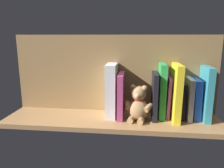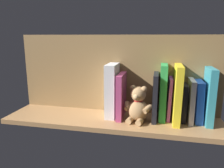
{
  "view_description": "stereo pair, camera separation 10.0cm",
  "coord_description": "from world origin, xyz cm",
  "views": [
    {
      "loc": [
        -10.96,
        97.37,
        38.57
      ],
      "look_at": [
        0.0,
        0.0,
        16.7
      ],
      "focal_mm": 34.49,
      "sensor_mm": 36.0,
      "label": 1
    },
    {
      "loc": [
        -20.85,
        95.74,
        38.57
      ],
      "look_at": [
        0.0,
        0.0,
        16.7
      ],
      "focal_mm": 34.49,
      "sensor_mm": 36.0,
      "label": 2
    }
  ],
  "objects": [
    {
      "name": "ground_plane",
      "position": [
        0.0,
        0.0,
        -1.1
      ],
      "size": [
        102.59,
        26.57,
        2.2
      ],
      "primitive_type": "cube",
      "color": "#A87A4C"
    },
    {
      "name": "shelf_back_panel",
      "position": [
        0.0,
        -11.03,
        19.64
      ],
      "size": [
        102.59,
        1.5,
        39.28
      ],
      "primitive_type": "cube",
      "color": "olive",
      "rests_on": "ground_plane"
    },
    {
      "name": "book_0",
      "position": [
        -43.34,
        -3.05,
        12.56
      ],
      "size": [
        2.99,
        13.66,
        25.12
      ],
      "primitive_type": "cube",
      "color": "teal",
      "rests_on": "ground_plane"
    },
    {
      "name": "book_1",
      "position": [
        -39.4,
        -4.25,
        9.48
      ],
      "size": [
        3.59,
        11.26,
        19.03
      ],
      "primitive_type": "cube",
      "rotation": [
        0.0,
        0.03,
        0.0
      ],
      "color": "blue",
      "rests_on": "ground_plane"
    },
    {
      "name": "book_2",
      "position": [
        -35.89,
        -3.39,
        9.84
      ],
      "size": [
        2.24,
        12.99,
        19.69
      ],
      "primitive_type": "cube",
      "rotation": [
        0.0,
        0.0,
        0.0
      ],
      "color": "silver",
      "rests_on": "ground_plane"
    },
    {
      "name": "book_3",
      "position": [
        -32.99,
        -4.31,
        8.61
      ],
      "size": [
        1.88,
        11.14,
        17.21
      ],
      "primitive_type": "cube",
      "color": "black",
      "rests_on": "ground_plane"
    },
    {
      "name": "book_4",
      "position": [
        -29.66,
        -1.71,
        13.1
      ],
      "size": [
        3.32,
        16.35,
        26.23
      ],
      "primitive_type": "cube",
      "rotation": [
        0.0,
        -0.01,
        0.0
      ],
      "color": "yellow",
      "rests_on": "ground_plane"
    },
    {
      "name": "book_5",
      "position": [
        -26.56,
        -4.61,
        9.97
      ],
      "size": [
        1.9,
        10.55,
        19.96
      ],
      "primitive_type": "cube",
      "rotation": [
        0.0,
        -0.02,
        0.0
      ],
      "color": "purple",
      "rests_on": "ground_plane"
    },
    {
      "name": "book_6",
      "position": [
        -23.46,
        -3.73,
        13.03
      ],
      "size": [
        3.01,
        12.31,
        26.05
      ],
      "primitive_type": "cube",
      "color": "green",
      "rests_on": "ground_plane"
    },
    {
      "name": "book_7",
      "position": [
        -20.01,
        -2.66,
        10.93
      ],
      "size": [
        2.12,
        14.44,
        21.87
      ],
      "primitive_type": "cube",
      "color": "black",
      "rests_on": "ground_plane"
    },
    {
      "name": "teddy_bear",
      "position": [
        -12.43,
        1.39,
        7.39
      ],
      "size": [
        13.27,
        12.24,
        16.79
      ],
      "rotation": [
        0.0,
        0.0,
        -0.23
      ],
      "color": "tan",
      "rests_on": "ground_plane"
    },
    {
      "name": "book_8",
      "position": [
        -4.09,
        -2.26,
        10.66
      ],
      "size": [
        2.66,
        15.25,
        21.32
      ],
      "primitive_type": "cube",
      "color": "#B23F72",
      "rests_on": "ground_plane"
    },
    {
      "name": "dictionary_thick_white",
      "position": [
        0.54,
        -2.99,
        12.86
      ],
      "size": [
        4.83,
        13.58,
        25.71
      ],
      "primitive_type": "cube",
      "color": "silver",
      "rests_on": "ground_plane"
    }
  ]
}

